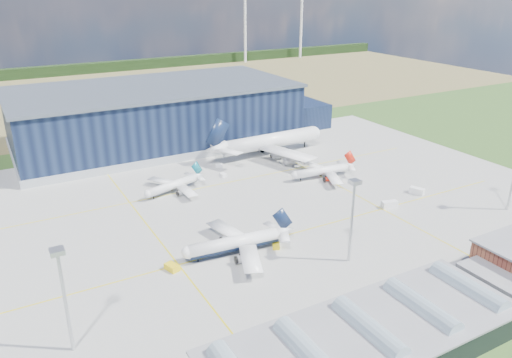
% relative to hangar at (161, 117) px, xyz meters
% --- Properties ---
extents(ground, '(600.00, 600.00, 0.00)m').
position_rel_hangar_xyz_m(ground, '(-2.81, -94.80, -11.62)').
color(ground, '#2F5520').
rests_on(ground, ground).
extents(apron, '(220.00, 160.00, 0.08)m').
position_rel_hangar_xyz_m(apron, '(-2.81, -84.80, -11.59)').
color(apron, gray).
rests_on(apron, ground).
extents(farmland, '(600.00, 220.00, 0.01)m').
position_rel_hangar_xyz_m(farmland, '(-2.81, 125.20, -11.62)').
color(farmland, olive).
rests_on(farmland, ground).
extents(treeline, '(600.00, 8.00, 8.00)m').
position_rel_hangar_xyz_m(treeline, '(-2.81, 205.20, -7.62)').
color(treeline, black).
rests_on(treeline, ground).
extents(hangar, '(145.00, 62.00, 26.10)m').
position_rel_hangar_xyz_m(hangar, '(0.00, 0.00, 0.00)').
color(hangar, black).
rests_on(hangar, ground).
extents(glass_concourse, '(78.00, 23.00, 8.60)m').
position_rel_hangar_xyz_m(glass_concourse, '(-9.26, -154.80, -7.93)').
color(glass_concourse, black).
rests_on(glass_concourse, ground).
extents(light_mast_west, '(2.60, 2.60, 23.00)m').
position_rel_hangar_xyz_m(light_mast_west, '(-62.81, -124.80, 3.82)').
color(light_mast_west, '#B4B6BB').
rests_on(light_mast_west, ground).
extents(light_mast_center, '(2.60, 2.60, 23.00)m').
position_rel_hangar_xyz_m(light_mast_center, '(7.19, -124.80, 3.82)').
color(light_mast_center, '#B4B6BB').
rests_on(light_mast_center, ground).
extents(airliner_navy, '(35.78, 35.13, 10.71)m').
position_rel_hangar_xyz_m(airliner_navy, '(-17.50, -106.80, -6.26)').
color(airliner_navy, white).
rests_on(airliner_navy, ground).
extents(airliner_red, '(30.65, 30.11, 9.05)m').
position_rel_hangar_xyz_m(airliner_red, '(36.26, -72.80, -7.09)').
color(airliner_red, white).
rests_on(airliner_red, ground).
extents(airliner_widebody, '(58.77, 57.57, 18.58)m').
position_rel_hangar_xyz_m(airliner_widebody, '(33.91, -39.80, -2.33)').
color(airliner_widebody, white).
rests_on(airliner_widebody, ground).
extents(airliner_regional, '(32.22, 31.85, 8.42)m').
position_rel_hangar_xyz_m(airliner_regional, '(-17.15, -58.63, -7.40)').
color(airliner_regional, white).
rests_on(airliner_regional, ground).
extents(gse_tug_a, '(3.39, 4.41, 1.62)m').
position_rel_hangar_xyz_m(gse_tug_a, '(-35.08, -106.32, -10.81)').
color(gse_tug_a, yellow).
rests_on(gse_tug_a, ground).
extents(gse_tug_b, '(3.14, 3.50, 1.26)m').
position_rel_hangar_xyz_m(gse_tug_b, '(-5.93, -109.56, -10.98)').
color(gse_tug_b, yellow).
rests_on(gse_tug_b, ground).
extents(gse_van_a, '(5.58, 3.52, 2.26)m').
position_rel_hangar_xyz_m(gse_van_a, '(40.07, -105.02, -10.49)').
color(gse_van_a, white).
rests_on(gse_van_a, ground).
extents(gse_cart_a, '(2.00, 2.89, 1.21)m').
position_rel_hangar_xyz_m(gse_cart_a, '(4.91, -53.36, -11.01)').
color(gse_cart_a, white).
rests_on(gse_cart_a, ground).
extents(gse_van_b, '(4.05, 5.44, 2.27)m').
position_rel_hangar_xyz_m(gse_van_b, '(56.27, -101.18, -10.48)').
color(gse_van_b, white).
rests_on(gse_van_b, ground).
extents(gse_cart_b, '(3.11, 2.60, 1.15)m').
position_rel_hangar_xyz_m(gse_cart_b, '(7.98, -43.10, -11.04)').
color(gse_cart_b, white).
rests_on(gse_cart_b, ground).
extents(car_a, '(4.12, 2.11, 1.34)m').
position_rel_hangar_xyz_m(car_a, '(42.44, -142.80, -10.94)').
color(car_a, '#99999E').
rests_on(car_a, ground).
extents(car_b, '(3.29, 1.27, 1.07)m').
position_rel_hangar_xyz_m(car_b, '(3.65, -142.80, -11.08)').
color(car_b, '#99999E').
rests_on(car_b, ground).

